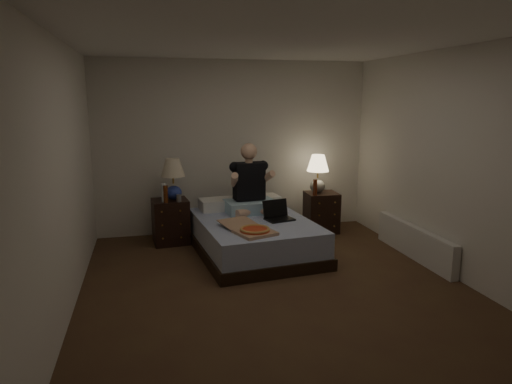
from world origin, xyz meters
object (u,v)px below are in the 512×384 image
object	(u,v)px
beer_bottle_right	(315,187)
nightstand_right	(321,212)
bed	(254,236)
water_bottle	(164,193)
lamp_right	(318,174)
soda_can	(179,198)
lamp_left	(173,179)
radiator	(414,242)
nightstand_left	(171,221)
pizza_box	(255,230)
laptop	(280,211)
person	(250,178)
beer_bottle_left	(166,194)

from	to	relation	value
beer_bottle_right	nightstand_right	bearing A→B (deg)	41.84
bed	water_bottle	distance (m)	1.33
lamp_right	beer_bottle_right	size ratio (longest dim) A/B	2.43
bed	nightstand_right	xyz separation A→B (m)	(1.19, 0.71, 0.07)
lamp_right	water_bottle	xyz separation A→B (m)	(-2.22, -0.18, -0.14)
water_bottle	soda_can	size ratio (longest dim) A/B	2.50
lamp_left	lamp_right	size ratio (longest dim) A/B	1.00
nightstand_right	beer_bottle_right	distance (m)	0.47
nightstand_right	beer_bottle_right	xyz separation A→B (m)	(-0.17, -0.15, 0.41)
water_bottle	radiator	size ratio (longest dim) A/B	0.16
bed	soda_can	size ratio (longest dim) A/B	17.79
water_bottle	soda_can	world-z (taller)	water_bottle
nightstand_left	lamp_left	xyz separation A→B (m)	(0.06, 0.00, 0.58)
beer_bottle_right	pizza_box	bearing A→B (deg)	-135.01
nightstand_right	laptop	size ratio (longest dim) A/B	1.74
person	laptop	world-z (taller)	person
beer_bottle_right	person	xyz separation A→B (m)	(-0.99, -0.17, 0.20)
nightstand_right	lamp_left	world-z (taller)	lamp_left
nightstand_right	lamp_left	size ratio (longest dim) A/B	1.06
person	pizza_box	xyz separation A→B (m)	(-0.17, -0.99, -0.43)
water_bottle	pizza_box	size ratio (longest dim) A/B	0.33
nightstand_left	radiator	world-z (taller)	nightstand_left
bed	radiator	xyz separation A→B (m)	(1.90, -0.63, -0.02)
beer_bottle_left	pizza_box	bearing A→B (deg)	-50.12
pizza_box	lamp_right	bearing A→B (deg)	28.06
person	nightstand_right	bearing A→B (deg)	10.45
laptop	water_bottle	bearing A→B (deg)	141.58
soda_can	pizza_box	world-z (taller)	soda_can
beer_bottle_right	radiator	bearing A→B (deg)	-53.88
nightstand_left	beer_bottle_left	size ratio (longest dim) A/B	2.65
radiator	lamp_right	bearing A→B (deg)	119.20
nightstand_left	lamp_left	bearing A→B (deg)	-1.43
radiator	person	bearing A→B (deg)	151.30
soda_can	radiator	distance (m)	3.07
soda_can	beer_bottle_left	world-z (taller)	beer_bottle_left
nightstand_left	nightstand_right	size ratio (longest dim) A/B	1.03
bed	beer_bottle_left	distance (m)	1.29
beer_bottle_right	water_bottle	bearing A→B (deg)	179.94
bed	person	world-z (taller)	person
beer_bottle_left	beer_bottle_right	bearing A→B (deg)	1.16
lamp_right	water_bottle	distance (m)	2.23
lamp_right	laptop	distance (m)	1.21
nightstand_right	radiator	world-z (taller)	nightstand_right
nightstand_left	soda_can	world-z (taller)	soda_can
laptop	pizza_box	world-z (taller)	laptop
pizza_box	person	bearing A→B (deg)	61.58
bed	radiator	distance (m)	2.00
nightstand_left	nightstand_right	xyz separation A→B (m)	(2.21, 0.03, -0.01)
lamp_left	pizza_box	world-z (taller)	lamp_left
lamp_left	soda_can	size ratio (longest dim) A/B	5.60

